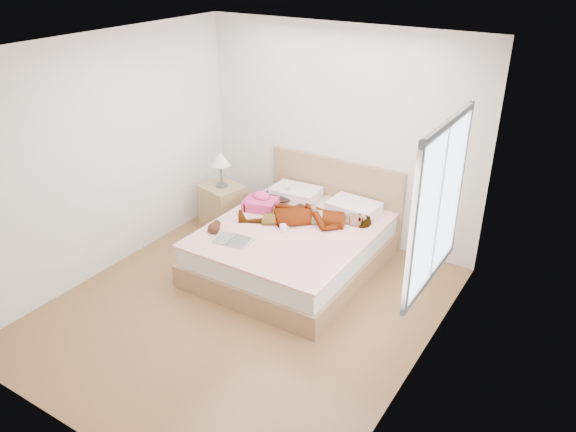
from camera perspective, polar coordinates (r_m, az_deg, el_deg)
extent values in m
plane|color=#4E3318|center=(5.88, -4.47, -9.27)|extent=(4.00, 4.00, 0.00)
imported|color=white|center=(6.39, 1.80, 0.35)|extent=(1.62, 1.15, 0.21)
ellipsoid|color=black|center=(7.04, -0.34, 2.34)|extent=(0.51, 0.61, 0.08)
cube|color=silver|center=(6.91, -0.08, 3.08)|extent=(0.08, 0.10, 0.05)
plane|color=white|center=(4.85, -5.59, 16.55)|extent=(4.00, 4.00, 0.00)
plane|color=silver|center=(6.82, 5.21, 8.18)|extent=(3.60, 0.00, 3.60)
plane|color=white|center=(4.03, -22.36, -7.63)|extent=(3.60, 0.00, 3.60)
plane|color=silver|center=(6.41, -18.05, 5.76)|extent=(0.00, 4.00, 4.00)
plane|color=silver|center=(4.48, 13.83, -2.66)|extent=(0.00, 4.00, 4.00)
cube|color=white|center=(4.66, 15.05, 1.10)|extent=(0.02, 1.10, 1.30)
cube|color=silver|center=(4.16, 12.51, -1.77)|extent=(0.04, 0.06, 1.42)
cube|color=silver|center=(5.18, 17.09, 3.41)|extent=(0.04, 0.06, 1.42)
cube|color=silver|center=(4.98, 14.14, -5.99)|extent=(0.04, 1.22, 0.06)
cube|color=silver|center=(4.42, 16.08, 9.09)|extent=(0.04, 1.22, 0.06)
cube|color=silver|center=(4.66, 15.00, 1.11)|extent=(0.03, 0.04, 1.30)
cube|color=brown|center=(6.46, 0.47, -4.20)|extent=(1.78, 2.08, 0.26)
cube|color=silver|center=(6.35, 0.48, -2.33)|extent=(1.70, 2.00, 0.22)
cube|color=white|center=(6.29, 0.49, -1.33)|extent=(1.74, 2.04, 0.03)
cube|color=olive|center=(7.08, 4.79, 1.93)|extent=(1.80, 0.07, 1.00)
cube|color=white|center=(6.99, 0.81, 2.39)|extent=(0.61, 0.44, 0.13)
cube|color=white|center=(6.65, 6.70, 0.88)|extent=(0.60, 0.43, 0.13)
cube|color=#D83A67|center=(6.70, -2.79, 1.21)|extent=(0.45, 0.39, 0.12)
ellipsoid|color=#F5429C|center=(6.72, -2.72, 2.04)|extent=(0.25, 0.20, 0.11)
cube|color=silver|center=(6.04, -5.73, -2.50)|extent=(0.43, 0.32, 0.01)
cube|color=silver|center=(6.08, -6.57, -2.22)|extent=(0.24, 0.29, 0.02)
cube|color=#292929|center=(5.99, -4.84, -2.63)|extent=(0.24, 0.29, 0.02)
cylinder|color=silver|center=(6.18, -0.51, -1.24)|extent=(0.09, 0.09, 0.09)
torus|color=white|center=(6.17, -0.15, -1.28)|extent=(0.06, 0.03, 0.06)
cylinder|color=black|center=(6.16, -0.51, -0.95)|extent=(0.08, 0.08, 0.00)
ellipsoid|color=black|center=(6.21, -7.54, -1.19)|extent=(0.17, 0.18, 0.11)
ellipsoid|color=beige|center=(6.20, -7.59, -1.17)|extent=(0.09, 0.10, 0.06)
sphere|color=black|center=(6.28, -7.24, -0.77)|extent=(0.08, 0.08, 0.08)
sphere|color=pink|center=(6.30, -7.42, -0.49)|extent=(0.03, 0.03, 0.03)
sphere|color=#F29EC1|center=(6.28, -6.90, -0.56)|extent=(0.03, 0.03, 0.03)
ellipsoid|color=black|center=(6.21, -8.07, -1.49)|extent=(0.04, 0.06, 0.03)
ellipsoid|color=black|center=(6.18, -7.24, -1.61)|extent=(0.04, 0.06, 0.03)
cube|color=brown|center=(7.29, -6.60, 0.87)|extent=(0.58, 0.54, 0.60)
cylinder|color=#4C4C4C|center=(7.16, -6.73, 3.12)|extent=(0.19, 0.19, 0.02)
cylinder|color=#545454|center=(7.10, -6.79, 4.26)|extent=(0.03, 0.03, 0.31)
cone|color=silver|center=(7.02, -6.88, 5.83)|extent=(0.29, 0.29, 0.18)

